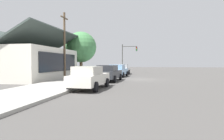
% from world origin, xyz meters
% --- Properties ---
extents(ground_plane, '(120.00, 120.00, 0.00)m').
position_xyz_m(ground_plane, '(0.00, 0.00, 0.00)').
color(ground_plane, '#4C4947').
extents(sidewalk_curb, '(60.00, 4.20, 0.16)m').
position_xyz_m(sidewalk_curb, '(0.00, 5.60, 0.08)').
color(sidewalk_curb, '#A3A099').
rests_on(sidewalk_curb, ground).
extents(car_ivory, '(4.63, 2.05, 1.59)m').
position_xyz_m(car_ivory, '(-8.73, 2.80, 0.81)').
color(car_ivory, silver).
rests_on(car_ivory, ground).
extents(car_charcoal, '(4.78, 2.17, 1.59)m').
position_xyz_m(car_charcoal, '(-2.75, 2.68, 0.82)').
color(car_charcoal, '#2D3035').
rests_on(car_charcoal, ground).
extents(car_skyblue, '(4.44, 2.26, 1.59)m').
position_xyz_m(car_skyblue, '(3.37, 2.71, 0.81)').
color(car_skyblue, '#8CB7E0').
rests_on(car_skyblue, ground).
extents(car_silver, '(4.36, 2.10, 1.59)m').
position_xyz_m(car_silver, '(9.19, 2.84, 0.81)').
color(car_silver, silver).
rests_on(car_silver, ground).
extents(storefront_building, '(11.07, 7.69, 5.50)m').
position_xyz_m(storefront_building, '(-1.84, 11.98, 1.86)').
color(storefront_building, silver).
rests_on(storefront_building, ground).
extents(shade_tree, '(4.41, 4.41, 6.28)m').
position_xyz_m(shade_tree, '(5.32, 8.42, 4.06)').
color(shade_tree, brown).
rests_on(shade_tree, ground).
extents(traffic_light_main, '(0.37, 2.79, 5.20)m').
position_xyz_m(traffic_light_main, '(14.22, 2.54, 3.49)').
color(traffic_light_main, '#383833').
rests_on(traffic_light_main, ground).
extents(utility_pole_wooden, '(1.80, 0.24, 7.50)m').
position_xyz_m(utility_pole_wooden, '(-0.78, 8.20, 3.93)').
color(utility_pole_wooden, brown).
rests_on(utility_pole_wooden, ground).
extents(fire_hydrant_red, '(0.22, 0.22, 0.71)m').
position_xyz_m(fire_hydrant_red, '(4.83, 4.20, 0.50)').
color(fire_hydrant_red, red).
rests_on(fire_hydrant_red, sidewalk_curb).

